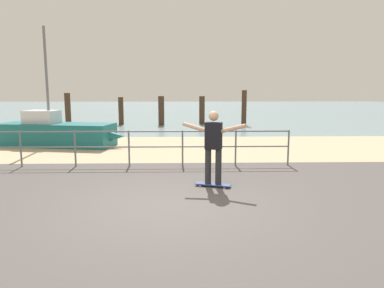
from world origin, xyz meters
TOP-DOWN VIEW (x-y plane):
  - ground_plane at (0.00, -1.00)m, footprint 24.00×10.00m
  - beach_strip at (0.00, 7.00)m, footprint 24.00×6.00m
  - sea_surface at (0.00, 35.00)m, footprint 72.00×50.00m
  - railing_fence at (-2.83, 3.60)m, footprint 12.30×0.05m
  - sailboat at (-4.51, 7.41)m, footprint 5.07×2.20m
  - skateboard at (0.92, 1.34)m, footprint 0.82×0.45m
  - skateboarder at (0.92, 1.34)m, footprint 1.39×0.56m
  - groyne_post_0 at (-6.21, 13.74)m, footprint 0.32×0.32m
  - groyne_post_1 at (-3.65, 16.11)m, footprint 0.32×0.32m
  - groyne_post_2 at (-1.09, 15.69)m, footprint 0.36×0.36m
  - groyne_post_3 at (1.47, 16.33)m, footprint 0.35×0.35m
  - groyne_post_4 at (4.03, 15.51)m, footprint 0.30×0.30m

SIDE VIEW (x-z plane):
  - ground_plane at x=0.00m, z-range -0.02..0.02m
  - beach_strip at x=0.00m, z-range -0.02..0.02m
  - sea_surface at x=0.00m, z-range -0.02..0.02m
  - skateboard at x=0.92m, z-range 0.03..0.11m
  - sailboat at x=-4.51m, z-range -1.76..2.80m
  - railing_fence at x=-2.83m, z-range 0.17..1.22m
  - groyne_post_1 at x=-3.65m, z-range 0.00..1.74m
  - groyne_post_3 at x=1.47m, z-range 0.00..1.79m
  - groyne_post_2 at x=-1.09m, z-range 0.00..1.81m
  - groyne_post_0 at x=-6.21m, z-range 0.00..2.02m
  - skateboarder at x=0.92m, z-range 0.19..1.84m
  - groyne_post_4 at x=4.03m, z-range 0.00..2.17m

